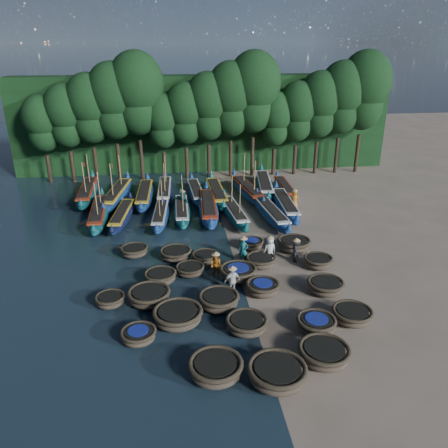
{
  "coord_description": "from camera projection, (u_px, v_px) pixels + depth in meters",
  "views": [
    {
      "loc": [
        -3.79,
        -24.38,
        13.07
      ],
      "look_at": [
        -0.31,
        3.75,
        1.3
      ],
      "focal_mm": 35.0,
      "sensor_mm": 36.0,
      "label": 1
    }
  ],
  "objects": [
    {
      "name": "foliage_wall",
      "position": [
        205.0,
        123.0,
        47.41
      ],
      "size": [
        40.0,
        3.0,
        10.0
      ],
      "primitive_type": "cube",
      "color": "black",
      "rests_on": "ground"
    },
    {
      "name": "long_boat_14",
      "position": [
        217.0,
        193.0,
        39.14
      ],
      "size": [
        1.77,
        8.85,
        1.56
      ],
      "rotation": [
        0.0,
        0.0,
        0.03
      ],
      "color": "#0E4F51",
      "rests_on": "ground"
    },
    {
      "name": "tree_2",
      "position": [
        89.0,
        108.0,
        42.01
      ],
      "size": [
        4.51,
        4.51,
        10.63
      ],
      "color": "black",
      "rests_on": "ground"
    },
    {
      "name": "fisherman_6",
      "position": [
        295.0,
        198.0,
        37.03
      ],
      "size": [
        0.93,
        0.79,
        1.82
      ],
      "rotation": [
        0.0,
        0.0,
        2.74
      ],
      "color": "#C06B19",
      "rests_on": "ground"
    },
    {
      "name": "long_boat_9",
      "position": [
        88.0,
        192.0,
        39.41
      ],
      "size": [
        1.92,
        8.98,
        3.82
      ],
      "rotation": [
        0.0,
        0.0,
        0.04
      ],
      "color": "#0E4F51",
      "rests_on": "ground"
    },
    {
      "name": "coracle_24",
      "position": [
        294.0,
        244.0,
        29.54
      ],
      "size": [
        2.29,
        2.29,
        0.84
      ],
      "rotation": [
        0.0,
        0.0,
        -0.03
      ],
      "color": "brown",
      "rests_on": "ground"
    },
    {
      "name": "coracle_18",
      "position": [
        261.0,
        261.0,
        27.44
      ],
      "size": [
        2.09,
        2.09,
        0.7
      ],
      "rotation": [
        0.0,
        0.0,
        -0.2
      ],
      "color": "brown",
      "rests_on": "ground"
    },
    {
      "name": "long_boat_7",
      "position": [
        271.0,
        213.0,
        34.67
      ],
      "size": [
        2.23,
        8.31,
        1.47
      ],
      "rotation": [
        0.0,
        0.0,
        0.1
      ],
      "color": "navy",
      "rests_on": "ground"
    },
    {
      "name": "tree_3",
      "position": [
        113.0,
        100.0,
        42.02
      ],
      "size": [
        4.92,
        4.92,
        11.6
      ],
      "color": "black",
      "rests_on": "ground"
    },
    {
      "name": "coracle_22",
      "position": [
        205.0,
        257.0,
        27.97
      ],
      "size": [
        1.89,
        1.89,
        0.66
      ],
      "rotation": [
        0.0,
        0.0,
        0.21
      ],
      "color": "brown",
      "rests_on": "ground"
    },
    {
      "name": "coracle_17",
      "position": [
        238.0,
        272.0,
        25.96
      ],
      "size": [
        2.44,
        2.44,
        0.79
      ],
      "rotation": [
        0.0,
        0.0,
        -0.21
      ],
      "color": "brown",
      "rests_on": "ground"
    },
    {
      "name": "coracle_23",
      "position": [
        252.0,
        243.0,
        29.88
      ],
      "size": [
        1.69,
        1.69,
        0.65
      ],
      "rotation": [
        0.0,
        0.0,
        0.07
      ],
      "color": "brown",
      "rests_on": "ground"
    },
    {
      "name": "long_boat_17",
      "position": [
        285.0,
        189.0,
        40.71
      ],
      "size": [
        1.56,
        7.61,
        1.34
      ],
      "rotation": [
        0.0,
        0.0,
        -0.03
      ],
      "color": "navy",
      "rests_on": "ground"
    },
    {
      "name": "coracle_4",
      "position": [
        324.0,
        353.0,
        19.17
      ],
      "size": [
        2.86,
        2.86,
        0.8
      ],
      "rotation": [
        0.0,
        0.0,
        0.42
      ],
      "color": "brown",
      "rests_on": "ground"
    },
    {
      "name": "tree_13",
      "position": [
        342.0,
        97.0,
        44.63
      ],
      "size": [
        4.92,
        4.92,
        11.6
      ],
      "color": "black",
      "rests_on": "ground"
    },
    {
      "name": "long_boat_2",
      "position": [
        122.0,
        216.0,
        34.34
      ],
      "size": [
        2.11,
        7.61,
        1.35
      ],
      "rotation": [
        0.0,
        0.0,
        -0.11
      ],
      "color": "#0E1333",
      "rests_on": "ground"
    },
    {
      "name": "coracle_8",
      "position": [
        316.0,
        324.0,
        21.25
      ],
      "size": [
        2.05,
        2.05,
        0.74
      ],
      "rotation": [
        0.0,
        0.0,
        0.14
      ],
      "color": "brown",
      "rests_on": "ground"
    },
    {
      "name": "fisherman_5",
      "position": [
        183.0,
        200.0,
        36.49
      ],
      "size": [
        1.4,
        1.59,
        1.94
      ],
      "rotation": [
        0.0,
        0.0,
        5.38
      ],
      "color": "#175F63",
      "rests_on": "ground"
    },
    {
      "name": "coracle_15",
      "position": [
        160.0,
        277.0,
        25.57
      ],
      "size": [
        1.92,
        1.92,
        0.71
      ],
      "rotation": [
        0.0,
        0.0,
        0.08
      ],
      "color": "brown",
      "rests_on": "ground"
    },
    {
      "name": "tree_6",
      "position": [
        185.0,
        113.0,
        43.32
      ],
      "size": [
        4.09,
        4.09,
        9.65
      ],
      "color": "black",
      "rests_on": "ground"
    },
    {
      "name": "coracle_6",
      "position": [
        178.0,
        316.0,
        21.8
      ],
      "size": [
        2.96,
        2.96,
        0.83
      ],
      "rotation": [
        0.0,
        0.0,
        0.3
      ],
      "color": "brown",
      "rests_on": "ground"
    },
    {
      "name": "long_boat_13",
      "position": [
        196.0,
        192.0,
        39.71
      ],
      "size": [
        1.8,
        7.82,
        1.38
      ],
      "rotation": [
        0.0,
        0.0,
        0.06
      ],
      "color": "navy",
      "rests_on": "ground"
    },
    {
      "name": "tree_0",
      "position": [
        42.0,
        123.0,
        42.01
      ],
      "size": [
        3.68,
        3.68,
        8.68
      ],
      "color": "black",
      "rests_on": "ground"
    },
    {
      "name": "ground",
      "position": [
        236.0,
        265.0,
        27.79
      ],
      "size": [
        120.0,
        120.0,
        0.0
      ],
      "primitive_type": "plane",
      "color": "gray",
      "rests_on": "ground"
    },
    {
      "name": "fisherman_4",
      "position": [
        232.0,
        280.0,
        24.26
      ],
      "size": [
        1.05,
        0.71,
        1.86
      ],
      "rotation": [
        0.0,
        0.0,
        0.35
      ],
      "color": "silver",
      "rests_on": "ground"
    },
    {
      "name": "tree_7",
      "position": [
        208.0,
        106.0,
        43.32
      ],
      "size": [
        4.51,
        4.51,
        10.63
      ],
      "color": "black",
      "rests_on": "ground"
    },
    {
      "name": "coracle_20",
      "position": [
        134.0,
        251.0,
        28.79
      ],
      "size": [
        1.93,
        1.93,
        0.68
      ],
      "rotation": [
        0.0,
        0.0,
        0.16
      ],
      "color": "brown",
      "rests_on": "ground"
    },
    {
      "name": "tree_4",
      "position": [
        137.0,
        92.0,
        42.02
      ],
      "size": [
        5.34,
        5.34,
        12.58
      ],
      "color": "black",
      "rests_on": "ground"
    },
    {
      "name": "coracle_2",
      "position": [
        216.0,
        368.0,
        18.27
      ],
      "size": [
        2.37,
        2.37,
        0.83
      ],
      "rotation": [
        0.0,
        0.0,
        0.03
      ],
      "color": "brown",
      "rests_on": "ground"
    },
    {
      "name": "tree_14",
      "position": [
        364.0,
        90.0,
        44.63
      ],
      "size": [
        5.34,
        5.34,
        12.58
      ],
      "color": "black",
      "rests_on": "ground"
    },
    {
      "name": "tree_9",
      "position": [
        254.0,
        91.0,
        43.32
      ],
      "size": [
        5.34,
        5.34,
        12.58
      ],
      "color": "black",
      "rests_on": "ground"
    },
    {
      "name": "tree_12",
      "position": [
        320.0,
        104.0,
        44.62
      ],
      "size": [
        4.51,
        4.51,
        10.63
      ],
      "color": "black",
      "rests_on": "ground"
    },
    {
      "name": "tree_5",
      "position": [
        162.0,
        120.0,
        43.31
      ],
      "size": [
        3.68,
        3.68,
        8.68
      ],
      "color": "black",
      "rests_on": "ground"
    },
    {
      "name": "long_boat_16",
      "position": [
        264.0,
        185.0,
        41.34
      ],
      "size": [
        2.73,
        9.05,
        1.61
      ],
      "rotation": [
        0.0,
        0.0,
        -0.13
      ],
      "color": "#0E4F51",
      "rests_on": "ground"
    },
    {
      "name": "tree_11",
      "position": [
        298.0,
        111.0,
        44.62
      ],
      "size": [
        4.09,
        4.09,
        9.65
      ],
      "color": "black",
      "rests_on": "ground"
    },
    {
      "name": "long_boat_5",
      "position": [
        208.0,
        208.0,
        35.71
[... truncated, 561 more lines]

